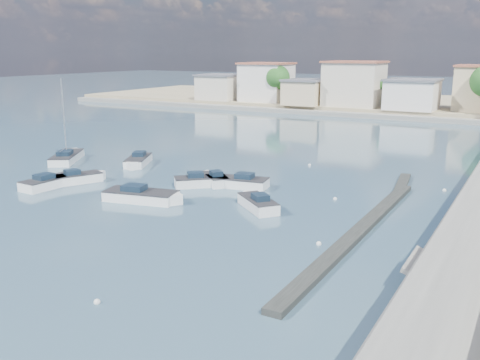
# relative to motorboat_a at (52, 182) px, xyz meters

# --- Properties ---
(ground) EXTENTS (400.00, 400.00, 0.00)m
(ground) POSITION_rel_motorboat_a_xyz_m (20.19, 31.14, -0.38)
(ground) COLOR #2E4B5C
(ground) RESTS_ON ground
(breakwater) EXTENTS (2.00, 31.02, 0.35)m
(breakwater) POSITION_rel_motorboat_a_xyz_m (27.10, 3.83, -0.21)
(breakwater) COLOR black
(breakwater) RESTS_ON ground
(far_shore_land) EXTENTS (160.00, 40.00, 1.40)m
(far_shore_land) POSITION_rel_motorboat_a_xyz_m (20.19, 83.14, 0.32)
(far_shore_land) COLOR gray
(far_shore_land) RESTS_ON ground
(far_shore_quay) EXTENTS (160.00, 2.50, 0.80)m
(far_shore_quay) POSITION_rel_motorboat_a_xyz_m (20.19, 62.14, 0.02)
(far_shore_quay) COLOR slate
(far_shore_quay) RESTS_ON ground
(motorboat_a) EXTENTS (2.27, 5.67, 1.48)m
(motorboat_a) POSITION_rel_motorboat_a_xyz_m (0.00, 0.00, 0.00)
(motorboat_a) COLOR white
(motorboat_a) RESTS_ON ground
(motorboat_b) EXTENTS (4.58, 4.38, 1.48)m
(motorboat_b) POSITION_rel_motorboat_a_xyz_m (11.44, 6.69, -0.00)
(motorboat_b) COLOR white
(motorboat_b) RESTS_ON ground
(motorboat_c) EXTENTS (4.44, 4.09, 1.48)m
(motorboat_c) POSITION_rel_motorboat_a_xyz_m (18.73, 2.90, 0.00)
(motorboat_c) COLOR white
(motorboat_c) RESTS_ON ground
(motorboat_d) EXTENTS (5.72, 2.88, 1.48)m
(motorboat_d) POSITION_rel_motorboat_a_xyz_m (14.09, 7.85, -0.00)
(motorboat_d) COLOR white
(motorboat_d) RESTS_ON ground
(motorboat_e) EXTENTS (3.40, 4.64, 1.48)m
(motorboat_e) POSITION_rel_motorboat_a_xyz_m (1.06, 2.24, -0.00)
(motorboat_e) COLOR white
(motorboat_e) RESTS_ON ground
(motorboat_f) EXTENTS (3.92, 3.59, 1.48)m
(motorboat_f) POSITION_rel_motorboat_a_xyz_m (11.78, 7.91, -0.00)
(motorboat_f) COLOR white
(motorboat_f) RESTS_ON ground
(motorboat_g) EXTENTS (3.90, 5.43, 1.48)m
(motorboat_g) POSITION_rel_motorboat_a_xyz_m (0.65, 10.69, 0.00)
(motorboat_g) COLOR white
(motorboat_g) RESTS_ON ground
(motorboat_h) EXTENTS (6.55, 3.46, 1.48)m
(motorboat_h) POSITION_rel_motorboat_a_xyz_m (10.13, 0.25, -0.00)
(motorboat_h) COLOR white
(motorboat_h) RESTS_ON ground
(sailboat) EXTENTS (5.25, 6.64, 9.00)m
(sailboat) POSITION_rel_motorboat_a_xyz_m (-7.43, 8.75, 0.03)
(sailboat) COLOR white
(sailboat) RESTS_ON ground
(mooring_buoys) EXTENTS (16.83, 34.19, 0.32)m
(mooring_buoys) POSITION_rel_motorboat_a_xyz_m (24.59, 6.20, -0.33)
(mooring_buoys) COLOR white
(mooring_buoys) RESTS_ON ground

